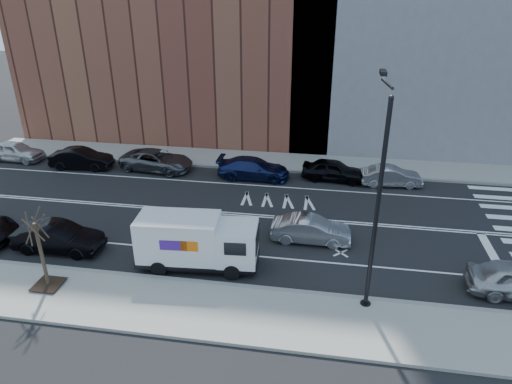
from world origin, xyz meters
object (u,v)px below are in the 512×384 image
(fedex_van, at_px, (196,241))
(driving_sedan, at_px, (311,230))
(far_parked_a, at_px, (15,151))
(far_parked_b, at_px, (81,159))

(fedex_van, bearing_deg, driving_sedan, 27.47)
(far_parked_a, xyz_separation_m, driving_sedan, (22.99, -8.41, -0.06))
(fedex_van, xyz_separation_m, far_parked_b, (-11.91, 10.98, -0.64))
(far_parked_b, height_order, driving_sedan, far_parked_b)
(far_parked_a, distance_m, driving_sedan, 24.48)
(fedex_van, relative_size, far_parked_b, 1.32)
(driving_sedan, bearing_deg, fedex_van, 121.85)
(fedex_van, distance_m, far_parked_a, 21.21)
(fedex_van, distance_m, driving_sedan, 6.23)
(driving_sedan, bearing_deg, far_parked_a, 70.24)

